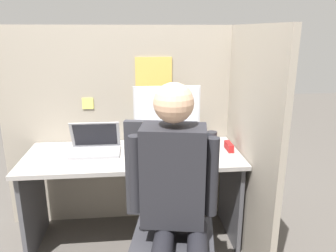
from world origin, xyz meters
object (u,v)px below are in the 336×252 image
at_px(paper_box, 167,142).
at_px(monitor, 167,112).
at_px(office_chair, 168,215).
at_px(carrot_toy, 163,161).
at_px(coffee_mug, 212,138).
at_px(person, 176,191).
at_px(laptop, 95,147).
at_px(stapler, 229,146).

xyz_separation_m(paper_box, monitor, (-0.00, 0.00, 0.24)).
bearing_deg(office_chair, carrot_toy, 90.17).
bearing_deg(monitor, coffee_mug, 1.06).
bearing_deg(monitor, person, -92.08).
distance_m(office_chair, coffee_mug, 0.83).
relative_size(laptop, office_chair, 0.33).
height_order(stapler, person, person).
bearing_deg(paper_box, carrot_toy, -100.56).
distance_m(stapler, coffee_mug, 0.17).
bearing_deg(stapler, coffee_mug, 127.66).
xyz_separation_m(monitor, coffee_mug, (0.35, 0.01, -0.22)).
xyz_separation_m(monitor, stapler, (0.46, -0.13, -0.25)).
xyz_separation_m(stapler, coffee_mug, (-0.10, 0.13, 0.02)).
distance_m(monitor, laptop, 0.59).
relative_size(monitor, coffee_mug, 4.73).
distance_m(laptop, carrot_toy, 0.54).
bearing_deg(stapler, monitor, 164.60).
distance_m(carrot_toy, coffee_mug, 0.54).
height_order(monitor, person, person).
xyz_separation_m(paper_box, office_chair, (-0.06, -0.67, -0.22)).
relative_size(paper_box, coffee_mug, 3.34).
height_order(paper_box, carrot_toy, paper_box).
relative_size(stapler, coffee_mug, 1.32).
relative_size(paper_box, laptop, 0.99).
bearing_deg(laptop, stapler, -2.62).
bearing_deg(person, laptop, 123.77).
height_order(laptop, person, person).
height_order(monitor, office_chair, monitor).
bearing_deg(carrot_toy, office_chair, -89.83).
distance_m(paper_box, monitor, 0.24).
height_order(carrot_toy, office_chair, office_chair).
relative_size(monitor, person, 0.37).
bearing_deg(paper_box, office_chair, -95.23).
bearing_deg(stapler, office_chair, -133.43).
relative_size(carrot_toy, person, 0.12).
height_order(office_chair, person, person).
bearing_deg(paper_box, laptop, -171.79).
xyz_separation_m(laptop, office_chair, (0.47, -0.59, -0.23)).
bearing_deg(paper_box, monitor, 90.00).
height_order(person, coffee_mug, person).
distance_m(monitor, stapler, 0.53).
relative_size(monitor, stapler, 3.59).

